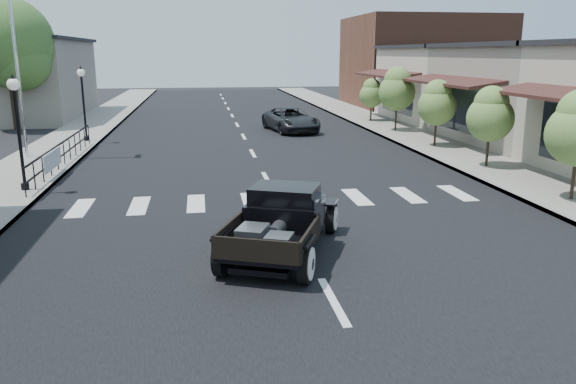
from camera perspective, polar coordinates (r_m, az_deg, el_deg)
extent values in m
plane|color=black|center=(12.78, 1.49, -5.47)|extent=(120.00, 120.00, 0.00)
cube|color=black|center=(27.27, -4.20, 5.00)|extent=(14.00, 80.00, 0.02)
cube|color=gray|center=(27.90, -21.93, 4.36)|extent=(3.00, 80.00, 0.15)
cube|color=gray|center=(29.20, 12.73, 5.42)|extent=(3.00, 80.00, 0.15)
cube|color=gray|center=(41.89, -27.15, 10.09)|extent=(10.00, 12.00, 5.00)
cube|color=gray|center=(30.28, 26.04, 8.80)|extent=(10.00, 9.00, 4.50)
cube|color=#BFB4A2|center=(38.02, 18.30, 10.28)|extent=(10.00, 9.00, 4.50)
cube|color=brown|center=(47.29, 13.40, 12.71)|extent=(11.00, 10.00, 7.00)
cylinder|color=silver|center=(24.89, -26.29, 15.71)|extent=(0.12, 0.12, 10.90)
imported|color=black|center=(31.12, 0.28, 7.34)|extent=(2.95, 4.97, 1.29)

